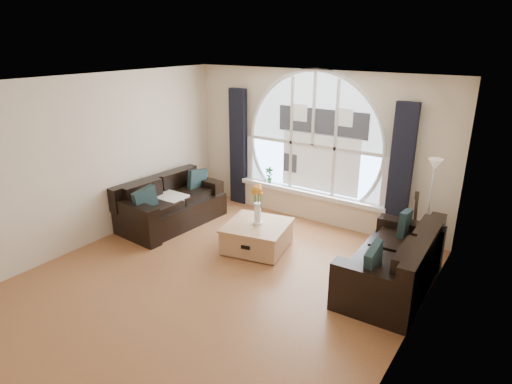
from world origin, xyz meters
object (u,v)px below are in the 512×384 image
sofa_right (392,260)px  vase_flowers (258,201)px  potted_plant (269,175)px  floor_lamp (428,211)px  guitar (415,222)px  sofa_left (172,203)px  coffee_chest (257,235)px

sofa_right → vase_flowers: (-2.13, -0.06, 0.42)m
sofa_right → potted_plant: 3.26m
floor_lamp → vase_flowers: bearing=-154.8°
floor_lamp → guitar: size_ratio=1.51×
sofa_left → floor_lamp: floor_lamp is taller
vase_flowers → guitar: 2.45m
guitar → potted_plant: (-2.86, 0.30, 0.17)m
guitar → sofa_left: bearing=174.7°
floor_lamp → sofa_right: bearing=-99.3°
sofa_left → guitar: guitar is taller
coffee_chest → vase_flowers: 0.58m
coffee_chest → floor_lamp: size_ratio=0.59×
floor_lamp → potted_plant: floor_lamp is taller
sofa_left → vase_flowers: vase_flowers is taller
sofa_left → vase_flowers: size_ratio=2.70×
vase_flowers → potted_plant: size_ratio=2.28×
floor_lamp → guitar: (-0.20, 0.14, -0.27)m
vase_flowers → sofa_right: bearing=1.5°
sofa_right → vase_flowers: bearing=179.7°
potted_plant → vase_flowers: bearing=-63.6°
floor_lamp → sofa_left: bearing=-164.4°
guitar → sofa_right: bearing=-112.1°
sofa_right → sofa_left: bearing=179.9°
floor_lamp → potted_plant: (-3.06, 0.44, -0.10)m
vase_flowers → sofa_left: bearing=-178.0°
coffee_chest → sofa_left: bearing=169.4°
guitar → vase_flowers: bearing=-173.3°
coffee_chest → guitar: 2.45m
sofa_left → sofa_right: (3.95, 0.12, 0.00)m
sofa_right → guitar: (-0.03, 1.17, 0.13)m
coffee_chest → potted_plant: potted_plant is taller
coffee_chest → potted_plant: (-0.76, 1.55, 0.47)m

